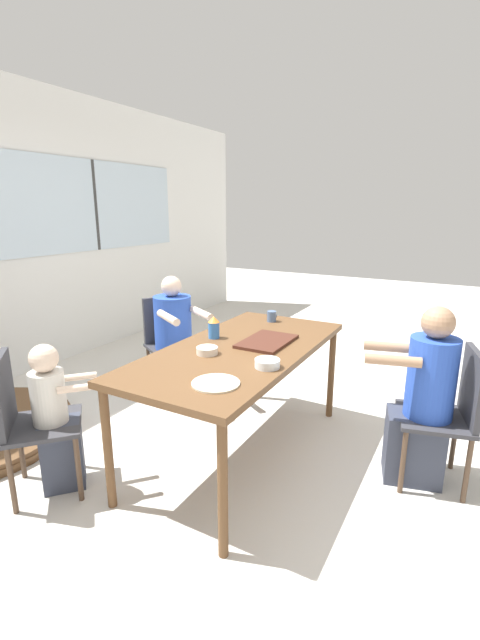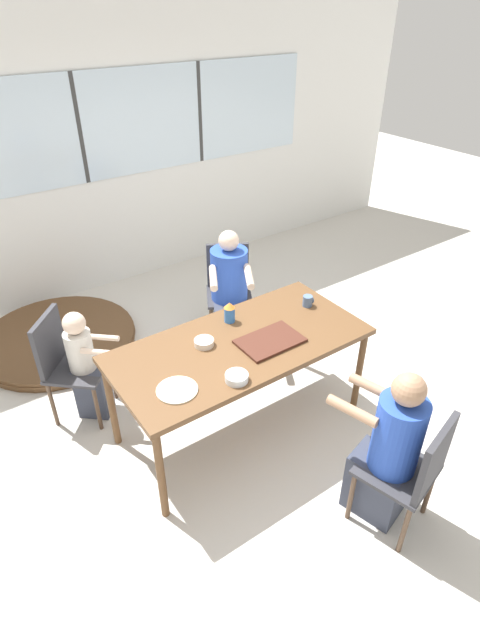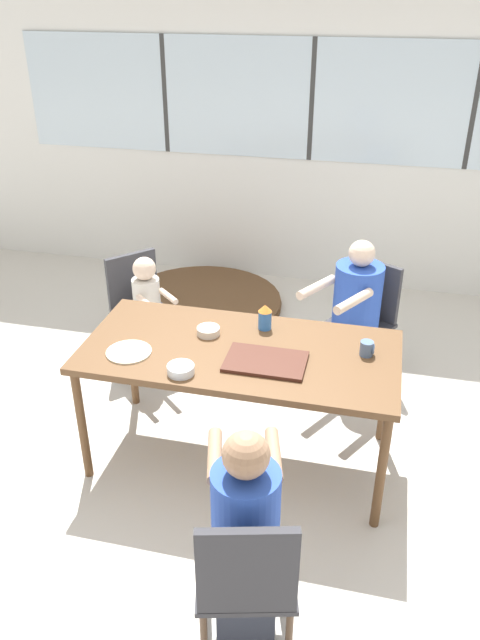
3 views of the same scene
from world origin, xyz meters
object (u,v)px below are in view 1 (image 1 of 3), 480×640
at_px(chair_for_woman_green_shirt, 453,407).
at_px(bowl_cereal, 207,350).
at_px(chair_for_toddler, 25,414).
at_px(person_man_blue_shirt, 175,344).
at_px(person_toddler, 56,422).
at_px(person_woman_green_shirt, 423,404).
at_px(sippy_cup, 214,327).
at_px(chair_for_man_blue_shirt, 168,336).
at_px(coffee_mug, 272,316).
at_px(bowl_white_shallow, 267,363).

height_order(chair_for_woman_green_shirt, bowl_cereal, chair_for_woman_green_shirt).
distance_m(chair_for_toddler, person_man_blue_shirt, 1.52).
xyz_separation_m(chair_for_woman_green_shirt, person_man_blue_shirt, (0.24, 2.20, -0.03)).
relative_size(person_toddler, bowl_cereal, 6.85).
bearing_deg(person_woman_green_shirt, sippy_cup, 83.71).
xyz_separation_m(person_woman_green_shirt, bowl_cereal, (-0.49, 1.20, 0.28)).
distance_m(person_woman_green_shirt, bowl_cereal, 1.32).
relative_size(chair_for_man_blue_shirt, coffee_mug, 10.23).
bearing_deg(person_man_blue_shirt, person_toddler, 38.64).
distance_m(chair_for_toddler, person_toddler, 0.17).
relative_size(chair_for_man_blue_shirt, bowl_cereal, 6.47).
distance_m(chair_for_woman_green_shirt, person_man_blue_shirt, 2.22).
height_order(chair_for_man_blue_shirt, sippy_cup, sippy_cup).
xyz_separation_m(person_toddler, sippy_cup, (0.92, -0.50, 0.41)).
xyz_separation_m(chair_for_man_blue_shirt, person_man_blue_shirt, (-0.09, -0.15, -0.03)).
relative_size(chair_for_man_blue_shirt, chair_for_toddler, 1.00).
bearing_deg(person_toddler, sippy_cup, 103.56).
distance_m(chair_for_woman_green_shirt, bowl_cereal, 1.48).
xyz_separation_m(sippy_cup, bowl_white_shallow, (-0.33, -0.56, -0.05)).
height_order(person_man_blue_shirt, bowl_cereal, person_man_blue_shirt).
bearing_deg(bowl_cereal, chair_for_man_blue_shirt, 49.26).
height_order(person_woman_green_shirt, bowl_white_shallow, person_woman_green_shirt).
xyz_separation_m(chair_for_woman_green_shirt, bowl_cereal, (-0.53, 1.35, 0.28)).
bearing_deg(chair_for_woman_green_shirt, coffee_mug, 60.41).
bearing_deg(person_woman_green_shirt, chair_for_man_blue_shirt, 66.02).
bearing_deg(coffee_mug, chair_for_man_blue_shirt, 91.99).
height_order(person_woman_green_shirt, person_man_blue_shirt, person_woman_green_shirt).
distance_m(chair_for_toddler, coffee_mug, 1.83).
relative_size(chair_for_woman_green_shirt, person_woman_green_shirt, 0.78).
distance_m(coffee_mug, sippy_cup, 0.62).
bearing_deg(chair_for_man_blue_shirt, coffee_mug, 122.24).
relative_size(person_toddler, bowl_white_shallow, 6.36).
bearing_deg(sippy_cup, bowl_white_shallow, -120.25).
height_order(chair_for_man_blue_shirt, person_toddler, person_toddler).
xyz_separation_m(person_woman_green_shirt, bowl_white_shallow, (-0.52, 0.78, 0.29)).
xyz_separation_m(person_man_blue_shirt, person_toddler, (-1.40, -0.21, -0.05)).
bearing_deg(person_toddler, person_man_blue_shirt, 140.50).
relative_size(chair_for_toddler, bowl_white_shallow, 6.01).
relative_size(chair_for_woman_green_shirt, bowl_cereal, 6.47).
bearing_deg(bowl_cereal, chair_for_toddler, 134.63).
height_order(person_toddler, coffee_mug, person_toddler).
relative_size(person_man_blue_shirt, sippy_cup, 6.93).
xyz_separation_m(chair_for_man_blue_shirt, person_woman_green_shirt, (-0.37, -2.19, -0.00)).
distance_m(chair_for_man_blue_shirt, person_man_blue_shirt, 0.17).
xyz_separation_m(chair_for_man_blue_shirt, sippy_cup, (-0.56, -0.85, 0.34)).
height_order(person_woman_green_shirt, sippy_cup, person_woman_green_shirt).
distance_m(chair_for_toddler, person_woman_green_shirt, 2.30).
relative_size(chair_for_man_blue_shirt, person_man_blue_shirt, 0.80).
bearing_deg(person_toddler, bowl_cereal, 86.18).
bearing_deg(chair_for_man_blue_shirt, person_man_blue_shirt, 90.00).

